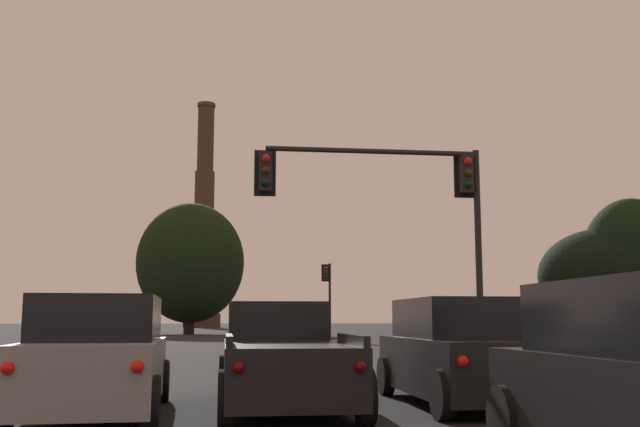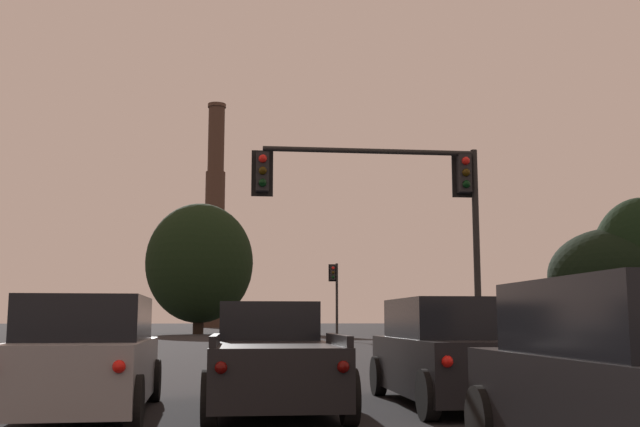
{
  "view_description": "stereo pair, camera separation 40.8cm",
  "coord_description": "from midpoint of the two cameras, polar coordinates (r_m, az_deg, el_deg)",
  "views": [
    {
      "loc": [
        -1.08,
        0.15,
        1.49
      ],
      "look_at": [
        1.97,
        24.07,
        4.91
      ],
      "focal_mm": 42.0,
      "sensor_mm": 36.0,
      "label": 1
    },
    {
      "loc": [
        -0.68,
        0.1,
        1.49
      ],
      "look_at": [
        1.97,
        24.07,
        4.91
      ],
      "focal_mm": 42.0,
      "sensor_mm": 36.0,
      "label": 2
    }
  ],
  "objects": [
    {
      "name": "traffic_light_overhead_right",
      "position": [
        20.25,
        6.83,
        1.09
      ],
      "size": [
        6.27,
        0.5,
        6.1
      ],
      "color": "black",
      "rests_on": "ground_plane"
    },
    {
      "name": "treeline_right_mid",
      "position": [
        79.95,
        -9.02,
        -3.74
      ],
      "size": [
        11.24,
        10.11,
        13.72
      ],
      "color": "black",
      "rests_on": "ground_plane"
    },
    {
      "name": "traffic_light_far_right",
      "position": [
        54.1,
        1.36,
        -5.82
      ],
      "size": [
        0.78,
        0.5,
        5.52
      ],
      "color": "black",
      "rests_on": "ground_plane"
    },
    {
      "name": "treeline_center_right",
      "position": [
        81.56,
        21.73,
        -4.43
      ],
      "size": [
        13.48,
        12.13,
        10.74
      ],
      "color": "black",
      "rests_on": "ground_plane"
    },
    {
      "name": "smokestack",
      "position": [
        146.65,
        -7.98,
        -1.82
      ],
      "size": [
        7.12,
        7.12,
        44.03
      ],
      "color": "#3C2B22",
      "rests_on": "ground_plane"
    },
    {
      "name": "pickup_truck_center_lane_front",
      "position": [
        13.25,
        -2.81,
        -11.03
      ],
      "size": [
        2.19,
        5.51,
        1.82
      ],
      "rotation": [
        0.0,
        0.0,
        0.0
      ],
      "color": "black",
      "rests_on": "ground_plane"
    },
    {
      "name": "suv_right_lane_front",
      "position": [
        13.62,
        10.83,
        -10.42
      ],
      "size": [
        2.12,
        4.91,
        1.86
      ],
      "rotation": [
        0.0,
        0.0,
        0.01
      ],
      "color": "black",
      "rests_on": "ground_plane"
    },
    {
      "name": "suv_left_lane_front",
      "position": [
        12.5,
        -16.5,
        -10.46
      ],
      "size": [
        2.28,
        4.97,
        1.86
      ],
      "rotation": [
        0.0,
        0.0,
        0.04
      ],
      "color": "gray",
      "rests_on": "ground_plane"
    }
  ]
}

